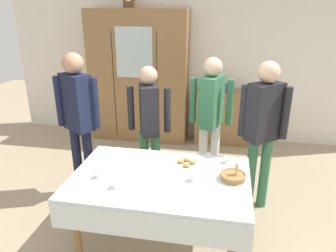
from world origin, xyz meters
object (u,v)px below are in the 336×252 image
tea_cup_mid_left (228,161)px  person_by_cabinet (149,119)px  spoon_near_right (138,164)px  spoon_front_edge (178,181)px  person_behind_table_right (211,111)px  person_behind_table_left (263,122)px  bookshelf_low (223,117)px  book_stack (225,87)px  tea_cup_front_edge (194,178)px  wall_cabinet (139,77)px  person_near_right_end (78,112)px  dining_table (159,187)px  bread_basket (233,176)px  tea_cup_near_right (117,186)px  tea_cup_far_right (100,175)px  pastry_plate (186,164)px

tea_cup_mid_left → person_by_cabinet: 1.10m
spoon_near_right → spoon_front_edge: 0.50m
tea_cup_mid_left → person_behind_table_right: (-0.23, 0.81, 0.25)m
person_behind_table_left → person_behind_table_right: bearing=147.1°
person_behind_table_left → bookshelf_low: bearing=103.6°
tea_cup_mid_left → spoon_near_right: 0.90m
book_stack → tea_cup_front_edge: book_stack is taller
person_behind_table_right → person_by_cabinet: bearing=-158.9°
wall_cabinet → tea_cup_front_edge: (1.22, -2.58, -0.32)m
book_stack → person_near_right_end: bearing=-130.4°
dining_table → person_by_cabinet: size_ratio=1.04×
book_stack → tea_cup_mid_left: 2.24m
bread_basket → person_behind_table_left: size_ratio=0.14×
person_by_cabinet → person_behind_table_left: person_behind_table_left is taller
tea_cup_near_right → spoon_front_edge: 0.55m
dining_table → tea_cup_near_right: 0.42m
bookshelf_low → bread_basket: size_ratio=3.88×
tea_cup_mid_left → spoon_front_edge: 0.62m
spoon_near_right → person_behind_table_right: size_ratio=0.07×
tea_cup_near_right → person_near_right_end: person_near_right_end is taller
tea_cup_far_right → spoon_front_edge: 0.72m
bookshelf_low → tea_cup_mid_left: 2.25m
spoon_near_right → person_by_cabinet: 0.77m
tea_cup_front_edge → person_behind_table_left: bearing=52.2°
tea_cup_far_right → pastry_plate: (0.75, 0.39, -0.01)m
pastry_plate → spoon_front_edge: (-0.04, -0.31, -0.01)m
tea_cup_mid_left → pastry_plate: size_ratio=0.46×
tea_cup_mid_left → person_behind_table_left: bearing=51.1°
pastry_plate → wall_cabinet: bearing=115.9°
bread_basket → person_behind_table_left: (0.30, 0.75, 0.27)m
spoon_front_edge → person_behind_table_left: 1.21m
spoon_near_right → wall_cabinet: bearing=105.0°
bookshelf_low → tea_cup_far_right: size_ratio=7.17×
pastry_plate → spoon_near_right: pastry_plate is taller
pastry_plate → person_near_right_end: person_near_right_end is taller
tea_cup_front_edge → person_behind_table_right: size_ratio=0.08×
spoon_front_edge → person_near_right_end: (-1.28, 0.73, 0.33)m
spoon_near_right → person_behind_table_right: (0.65, 1.01, 0.27)m
person_by_cabinet → person_near_right_end: (-0.78, -0.23, 0.11)m
person_by_cabinet → tea_cup_mid_left: bearing=-29.9°
person_by_cabinet → person_near_right_end: bearing=-163.2°
book_stack → tea_cup_front_edge: size_ratio=1.62×
person_behind_table_left → person_behind_table_right: (-0.58, 0.38, -0.03)m
bookshelf_low → tea_cup_near_right: 3.01m
person_by_cabinet → person_behind_table_right: (0.71, 0.27, 0.05)m
tea_cup_mid_left → spoon_front_edge: (-0.44, -0.43, -0.02)m
person_behind_table_left → tea_cup_front_edge: bearing=-127.8°
bookshelf_low → tea_cup_mid_left: (0.08, -2.23, 0.31)m
tea_cup_front_edge → person_near_right_end: (-1.42, 0.71, 0.31)m
wall_cabinet → tea_cup_far_right: bearing=-82.4°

